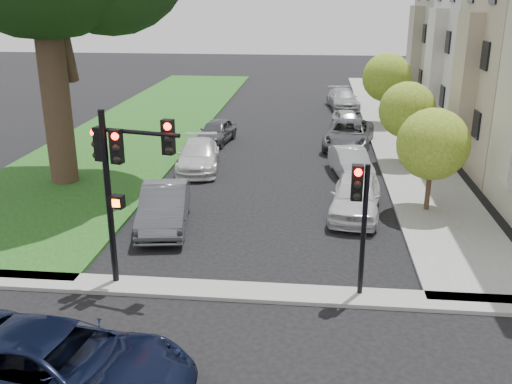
# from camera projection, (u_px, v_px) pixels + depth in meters

# --- Properties ---
(ground) EXTENTS (140.00, 140.00, 0.00)m
(ground) POSITION_uv_depth(u_px,v_px,m) (235.00, 333.00, 14.16)
(ground) COLOR black
(ground) RESTS_ON ground
(grass_strip) EXTENTS (8.00, 44.00, 0.12)m
(grass_strip) POSITION_uv_depth(u_px,v_px,m) (150.00, 121.00, 37.58)
(grass_strip) COLOR #134312
(grass_strip) RESTS_ON ground
(sidewalk_right) EXTENTS (3.50, 44.00, 0.12)m
(sidewalk_right) POSITION_uv_depth(u_px,v_px,m) (393.00, 127.00, 36.03)
(sidewalk_right) COLOR gray
(sidewalk_right) RESTS_ON ground
(sidewalk_cross) EXTENTS (60.00, 1.00, 0.12)m
(sidewalk_cross) POSITION_uv_depth(u_px,v_px,m) (245.00, 292.00, 16.02)
(sidewalk_cross) COLOR gray
(sidewalk_cross) RESTS_ON ground
(house_c) EXTENTS (7.70, 7.55, 15.97)m
(house_c) POSITION_uv_depth(u_px,v_px,m) (507.00, 14.00, 32.28)
(house_c) COLOR #AB9E91
(house_c) RESTS_ON ground
(house_d) EXTENTS (7.70, 7.55, 15.97)m
(house_d) POSITION_uv_depth(u_px,v_px,m) (474.00, 11.00, 39.32)
(house_d) COLOR tan
(house_d) RESTS_ON ground
(small_tree_a) EXTENTS (2.70, 2.70, 4.05)m
(small_tree_a) POSITION_uv_depth(u_px,v_px,m) (433.00, 144.00, 21.22)
(small_tree_a) COLOR #423022
(small_tree_a) RESTS_ON ground
(small_tree_b) EXTENTS (2.72, 2.72, 4.09)m
(small_tree_b) POSITION_uv_depth(u_px,v_px,m) (407.00, 110.00, 27.37)
(small_tree_b) COLOR #423022
(small_tree_b) RESTS_ON ground
(small_tree_c) EXTENTS (3.06, 3.06, 4.59)m
(small_tree_c) POSITION_uv_depth(u_px,v_px,m) (387.00, 78.00, 35.75)
(small_tree_c) COLOR #423022
(small_tree_c) RESTS_ON ground
(traffic_signal_main) EXTENTS (2.50, 0.71, 5.11)m
(traffic_signal_main) POSITION_uv_depth(u_px,v_px,m) (121.00, 168.00, 15.44)
(traffic_signal_main) COLOR black
(traffic_signal_main) RESTS_ON ground
(traffic_signal_secondary) EXTENTS (0.48, 0.38, 3.83)m
(traffic_signal_secondary) POSITION_uv_depth(u_px,v_px,m) (360.00, 206.00, 15.04)
(traffic_signal_secondary) COLOR black
(traffic_signal_secondary) RESTS_ON ground
(car_cross_near) EXTENTS (6.01, 3.33, 1.59)m
(car_cross_near) POSITION_uv_depth(u_px,v_px,m) (57.00, 367.00, 11.60)
(car_cross_near) COLOR black
(car_cross_near) RESTS_ON ground
(car_parked_0) EXTENTS (2.34, 4.67, 1.53)m
(car_parked_0) POSITION_uv_depth(u_px,v_px,m) (356.00, 196.00, 21.55)
(car_parked_0) COLOR silver
(car_parked_0) RESTS_ON ground
(car_parked_1) EXTENTS (2.07, 4.13, 1.30)m
(car_parked_1) POSITION_uv_depth(u_px,v_px,m) (351.00, 163.00, 26.21)
(car_parked_1) COLOR #999BA0
(car_parked_1) RESTS_ON ground
(car_parked_2) EXTENTS (3.21, 5.55, 1.46)m
(car_parked_2) POSITION_uv_depth(u_px,v_px,m) (349.00, 134.00, 31.25)
(car_parked_2) COLOR #3F4247
(car_parked_2) RESTS_ON ground
(car_parked_3) EXTENTS (1.98, 3.91, 1.27)m
(car_parked_3) POSITION_uv_depth(u_px,v_px,m) (347.00, 121.00, 35.02)
(car_parked_3) COLOR #999BA0
(car_parked_3) RESTS_ON ground
(car_parked_4) EXTENTS (2.54, 4.99, 1.39)m
(car_parked_4) POSITION_uv_depth(u_px,v_px,m) (343.00, 99.00, 42.01)
(car_parked_4) COLOR #999BA0
(car_parked_4) RESTS_ON ground
(car_parked_5) EXTENTS (2.31, 4.79, 1.52)m
(car_parked_5) POSITION_uv_depth(u_px,v_px,m) (164.00, 207.00, 20.46)
(car_parked_5) COLOR #3F4247
(car_parked_5) RESTS_ON ground
(car_parked_6) EXTENTS (2.47, 4.88, 1.36)m
(car_parked_6) POSITION_uv_depth(u_px,v_px,m) (198.00, 156.00, 27.29)
(car_parked_6) COLOR silver
(car_parked_6) RESTS_ON ground
(car_parked_7) EXTENTS (2.12, 4.07, 1.32)m
(car_parked_7) POSITION_uv_depth(u_px,v_px,m) (216.00, 131.00, 32.20)
(car_parked_7) COLOR #3F4247
(car_parked_7) RESTS_ON ground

